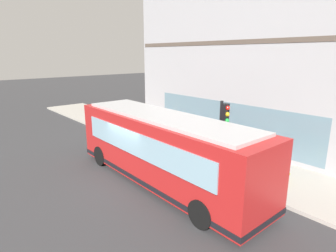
{
  "coord_description": "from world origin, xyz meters",
  "views": [
    {
      "loc": [
        -6.73,
        -9.9,
        5.53
      ],
      "look_at": [
        2.65,
        0.85,
        1.85
      ],
      "focal_mm": 29.88,
      "sensor_mm": 36.0,
      "label": 1
    }
  ],
  "objects_px": {
    "newspaper_vending_box": "(175,137)",
    "traffic_light_near_corner": "(223,124)",
    "pedestrian_walking_along_curb": "(229,148)",
    "pedestrian_near_building_entrance": "(137,116)",
    "pedestrian_near_hydrant": "(129,110)",
    "fire_hydrant": "(285,172)",
    "city_bus_nearside": "(163,149)"
  },
  "relations": [
    {
      "from": "newspaper_vending_box",
      "to": "traffic_light_near_corner",
      "type": "bearing_deg",
      "value": -106.82
    },
    {
      "from": "pedestrian_walking_along_curb",
      "to": "newspaper_vending_box",
      "type": "xyz_separation_m",
      "value": [
        0.37,
        4.25,
        -0.49
      ]
    },
    {
      "from": "pedestrian_near_building_entrance",
      "to": "pedestrian_near_hydrant",
      "type": "bearing_deg",
      "value": 70.92
    },
    {
      "from": "fire_hydrant",
      "to": "newspaper_vending_box",
      "type": "distance_m",
      "value": 6.84
    },
    {
      "from": "pedestrian_walking_along_curb",
      "to": "pedestrian_near_hydrant",
      "type": "bearing_deg",
      "value": 82.48
    },
    {
      "from": "pedestrian_near_hydrant",
      "to": "newspaper_vending_box",
      "type": "distance_m",
      "value": 6.84
    },
    {
      "from": "traffic_light_near_corner",
      "to": "newspaper_vending_box",
      "type": "relative_size",
      "value": 3.79
    },
    {
      "from": "fire_hydrant",
      "to": "pedestrian_near_building_entrance",
      "type": "height_order",
      "value": "pedestrian_near_building_entrance"
    },
    {
      "from": "pedestrian_walking_along_curb",
      "to": "city_bus_nearside",
      "type": "bearing_deg",
      "value": 163.53
    },
    {
      "from": "fire_hydrant",
      "to": "pedestrian_walking_along_curb",
      "type": "relative_size",
      "value": 0.45
    },
    {
      "from": "traffic_light_near_corner",
      "to": "newspaper_vending_box",
      "type": "distance_m",
      "value": 5.2
    },
    {
      "from": "city_bus_nearside",
      "to": "pedestrian_walking_along_curb",
      "type": "bearing_deg",
      "value": -16.47
    },
    {
      "from": "pedestrian_near_hydrant",
      "to": "newspaper_vending_box",
      "type": "xyz_separation_m",
      "value": [
        -1.08,
        -6.73,
        -0.55
      ]
    },
    {
      "from": "pedestrian_near_hydrant",
      "to": "pedestrian_walking_along_curb",
      "type": "height_order",
      "value": "pedestrian_near_hydrant"
    },
    {
      "from": "city_bus_nearside",
      "to": "fire_hydrant",
      "type": "distance_m",
      "value": 5.47
    },
    {
      "from": "city_bus_nearside",
      "to": "traffic_light_near_corner",
      "type": "relative_size",
      "value": 2.96
    },
    {
      "from": "city_bus_nearside",
      "to": "fire_hydrant",
      "type": "bearing_deg",
      "value": -41.69
    },
    {
      "from": "traffic_light_near_corner",
      "to": "pedestrian_near_hydrant",
      "type": "xyz_separation_m",
      "value": [
        2.48,
        11.35,
        -1.37
      ]
    },
    {
      "from": "city_bus_nearside",
      "to": "pedestrian_near_hydrant",
      "type": "relative_size",
      "value": 5.8
    },
    {
      "from": "traffic_light_near_corner",
      "to": "fire_hydrant",
      "type": "distance_m",
      "value": 3.42
    },
    {
      "from": "pedestrian_walking_along_curb",
      "to": "pedestrian_near_building_entrance",
      "type": "distance_m",
      "value": 8.63
    },
    {
      "from": "fire_hydrant",
      "to": "pedestrian_walking_along_curb",
      "type": "height_order",
      "value": "pedestrian_walking_along_curb"
    },
    {
      "from": "fire_hydrant",
      "to": "pedestrian_near_building_entrance",
      "type": "distance_m",
      "value": 11.21
    },
    {
      "from": "pedestrian_near_building_entrance",
      "to": "newspaper_vending_box",
      "type": "distance_m",
      "value": 4.4
    },
    {
      "from": "pedestrian_near_hydrant",
      "to": "pedestrian_walking_along_curb",
      "type": "bearing_deg",
      "value": -97.52
    },
    {
      "from": "traffic_light_near_corner",
      "to": "pedestrian_walking_along_curb",
      "type": "bearing_deg",
      "value": 19.83
    },
    {
      "from": "newspaper_vending_box",
      "to": "fire_hydrant",
      "type": "bearing_deg",
      "value": -87.76
    },
    {
      "from": "pedestrian_walking_along_curb",
      "to": "newspaper_vending_box",
      "type": "relative_size",
      "value": 1.84
    },
    {
      "from": "newspaper_vending_box",
      "to": "city_bus_nearside",
      "type": "bearing_deg",
      "value": -138.99
    },
    {
      "from": "fire_hydrant",
      "to": "pedestrian_near_building_entrance",
      "type": "xyz_separation_m",
      "value": [
        -0.01,
        11.19,
        0.69
      ]
    },
    {
      "from": "pedestrian_near_building_entrance",
      "to": "newspaper_vending_box",
      "type": "relative_size",
      "value": 2.01
    },
    {
      "from": "pedestrian_near_hydrant",
      "to": "newspaper_vending_box",
      "type": "bearing_deg",
      "value": -99.12
    }
  ]
}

